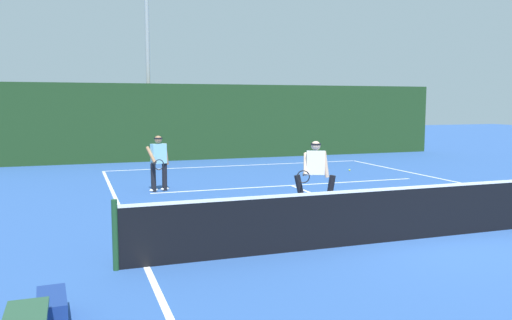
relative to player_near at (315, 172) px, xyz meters
name	(u,v)px	position (x,y,z in m)	size (l,w,h in m)	color
ground_plane	(429,238)	(0.85, -3.08, -0.89)	(80.00, 80.00, 0.00)	#2C539A
court_line_baseline_far	(239,166)	(0.85, 8.66, -0.88)	(10.38, 0.10, 0.01)	white
court_line_sideline_left	(147,267)	(-4.34, -3.08, -0.88)	(0.10, 23.48, 0.01)	white
court_line_service	(291,185)	(0.85, 3.40, -0.88)	(8.46, 0.10, 0.01)	white
court_line_centre	(344,206)	(0.85, 0.12, -0.88)	(0.10, 6.40, 0.01)	white
tennis_net	(430,211)	(0.85, -3.08, -0.38)	(11.38, 0.09, 1.08)	#1E4723
player_near	(315,172)	(0.00, 0.00, 0.00)	(1.10, 0.83, 1.62)	black
player_far	(159,161)	(-3.08, 3.70, -0.02)	(0.65, 0.90, 1.58)	black
tennis_ball	(383,193)	(2.68, 1.23, -0.85)	(0.07, 0.07, 0.07)	#D1E033
tennis_ball_extra	(350,170)	(4.20, 5.76, -0.85)	(0.07, 0.07, 0.07)	#D1E033
back_fence_windscreen	(221,122)	(0.85, 11.29, 0.76)	(21.61, 0.12, 3.29)	#1E3D1C
light_pole	(147,48)	(-2.14, 12.35, 3.98)	(0.55, 0.44, 8.01)	#9EA39E
equipment_bag	(52,309)	(-5.63, -4.75, -0.73)	(0.76, 0.32, 0.32)	navy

